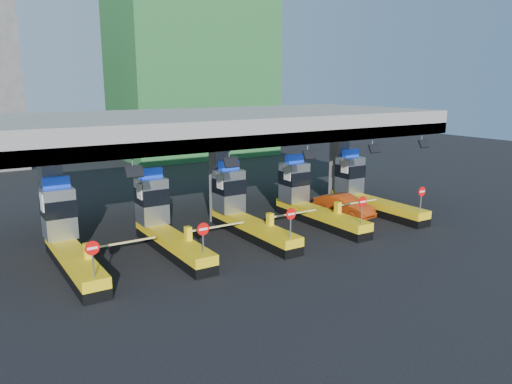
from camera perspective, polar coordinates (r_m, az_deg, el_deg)
ground at (r=29.85m, az=-1.34°, el=-4.77°), size 120.00×120.00×0.00m
toll_canopy at (r=31.13m, az=-4.15°, el=7.44°), size 28.00×12.09×7.00m
toll_lane_far_left at (r=26.22m, az=-20.80°, el=-4.86°), size 4.43×8.00×4.16m
toll_lane_left at (r=27.56m, az=-10.60°, el=-3.42°), size 4.43×8.00×4.16m
toll_lane_center at (r=29.70m, az=-1.63°, el=-2.06°), size 4.43×8.00×4.16m
toll_lane_right at (r=32.47m, az=5.97°, el=-0.86°), size 4.43×8.00×4.16m
toll_lane_far_right at (r=35.73m, az=12.27°, el=0.14°), size 4.43×8.00×4.16m
bg_building_scaffold at (r=62.64m, az=-7.45°, el=17.06°), size 18.00×12.00×28.00m
red_car at (r=34.03m, az=9.99°, el=-1.53°), size 2.13×4.57×1.45m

